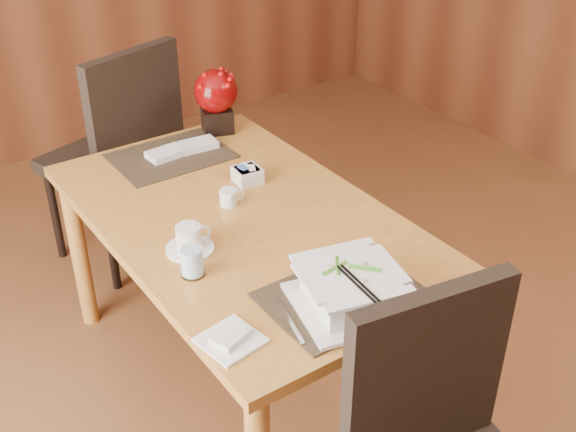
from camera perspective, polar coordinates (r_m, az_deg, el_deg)
dining_table at (r=2.55m, az=-3.46°, el=-1.83°), size 0.90×1.50×0.75m
placemat_near at (r=2.12m, az=4.33°, el=-6.30°), size 0.45×0.33×0.01m
placemat_far at (r=2.92m, az=-9.22°, el=4.71°), size 0.45×0.33×0.01m
soup_setting at (r=2.05m, az=4.91°, el=-5.83°), size 0.37×0.37×0.12m
coffee_cup at (r=2.31m, az=-7.82°, el=-1.90°), size 0.16×0.16×0.09m
water_glass at (r=2.18m, az=-7.66°, el=-2.78°), size 0.10×0.10×0.17m
creamer_jug at (r=2.55m, az=-4.72°, el=1.48°), size 0.10×0.10×0.06m
sugar_caddy at (r=2.69m, az=-3.23°, el=3.25°), size 0.10×0.10×0.06m
berry_decor at (r=3.06m, az=-5.71°, el=9.34°), size 0.18×0.18×0.27m
napkins_far at (r=2.94m, az=-8.17°, el=5.31°), size 0.29×0.11×0.03m
bread_plate at (r=1.97m, az=-4.55°, el=-9.77°), size 0.17×0.17×0.01m
far_chair at (r=3.36m, az=-13.06°, el=5.32°), size 0.63×0.63×1.09m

